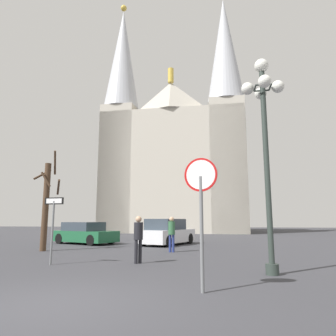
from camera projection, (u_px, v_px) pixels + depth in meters
name	position (u px, v px, depth m)	size (l,w,h in m)	color
ground_plane	(53.00, 305.00, 5.51)	(120.00, 120.00, 0.00)	#38383D
cathedral	(175.00, 156.00, 39.55)	(17.51, 11.36, 29.95)	#BCB5A5
stop_sign	(201.00, 197.00, 6.74)	(0.74, 0.21, 2.85)	slate
one_way_arrow_sign	(53.00, 221.00, 10.68)	(0.73, 0.11, 2.27)	slate
street_lamp	(264.00, 123.00, 9.22)	(1.27, 1.27, 6.39)	#2D3833
bare_tree	(46.00, 203.00, 15.44)	(1.48, 1.12, 4.97)	#473323
parked_car_near_green	(85.00, 233.00, 19.67)	(4.55, 3.36, 1.35)	#1E5B38
parked_car_far_white	(167.00, 233.00, 18.97)	(3.14, 4.61, 1.55)	silver
pedestrian_walking	(172.00, 231.00, 14.69)	(0.32, 0.32, 1.64)	navy
pedestrian_standing	(138.00, 235.00, 10.93)	(0.32, 0.32, 1.63)	black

